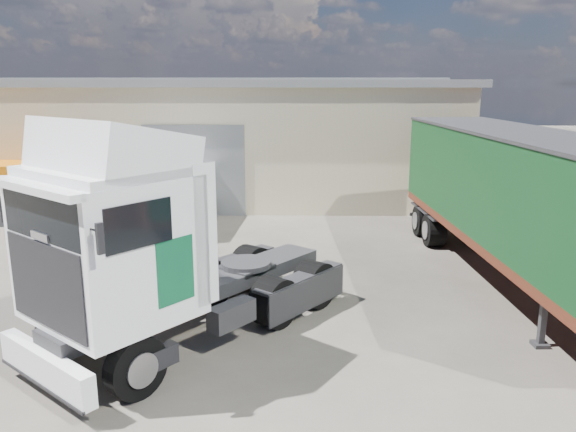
{
  "coord_description": "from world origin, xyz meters",
  "views": [
    {
      "loc": [
        2.13,
        -11.83,
        5.15
      ],
      "look_at": [
        1.83,
        3.0,
        1.64
      ],
      "focal_mm": 35.0,
      "sensor_mm": 36.0,
      "label": 1
    }
  ],
  "objects_px": {
    "box_trailer": "(513,191)",
    "orange_skip": "(6,196)",
    "tractor_unit": "(151,257)",
    "panel_van": "(178,200)"
  },
  "relations": [
    {
      "from": "box_trailer",
      "to": "orange_skip",
      "type": "xyz_separation_m",
      "value": [
        -16.78,
        6.45,
        -1.47
      ]
    },
    {
      "from": "tractor_unit",
      "to": "orange_skip",
      "type": "height_order",
      "value": "tractor_unit"
    },
    {
      "from": "tractor_unit",
      "to": "panel_van",
      "type": "bearing_deg",
      "value": 137.67
    },
    {
      "from": "orange_skip",
      "to": "box_trailer",
      "type": "bearing_deg",
      "value": -24.03
    },
    {
      "from": "box_trailer",
      "to": "panel_van",
      "type": "relative_size",
      "value": 2.46
    },
    {
      "from": "box_trailer",
      "to": "orange_skip",
      "type": "relative_size",
      "value": 3.31
    },
    {
      "from": "box_trailer",
      "to": "tractor_unit",
      "type": "bearing_deg",
      "value": -155.85
    },
    {
      "from": "panel_van",
      "to": "box_trailer",
      "type": "bearing_deg",
      "value": -25.37
    },
    {
      "from": "tractor_unit",
      "to": "panel_van",
      "type": "height_order",
      "value": "tractor_unit"
    },
    {
      "from": "box_trailer",
      "to": "orange_skip",
      "type": "bearing_deg",
      "value": 155.91
    }
  ]
}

